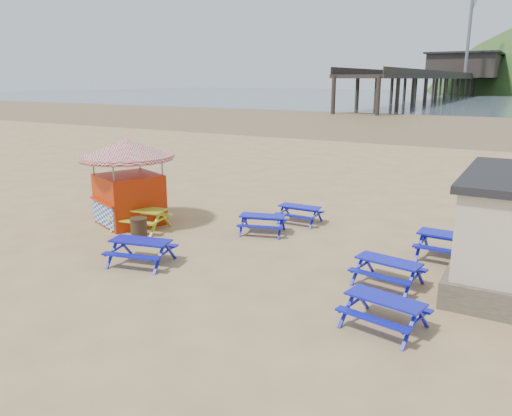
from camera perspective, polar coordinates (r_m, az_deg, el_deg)
The scene contains 12 objects.
ground at distance 17.26m, azimuth -1.84°, elevation -4.39°, with size 400.00×400.00×0.00m, color tan.
wet_sand at distance 69.66m, azimuth 22.74°, elevation 8.82°, with size 400.00×400.00×0.00m, color brown.
picnic_table_blue_a at distance 20.03m, azimuth 5.00°, elevation -0.73°, with size 1.66×1.35×0.68m.
picnic_table_blue_b at distance 18.58m, azimuth 0.75°, elevation -1.87°, with size 1.98×1.77×0.70m.
picnic_table_blue_c at distance 17.00m, azimuth 21.37°, elevation -4.20°, with size 2.10×1.72×0.85m.
picnic_table_blue_d at distance 15.95m, azimuth -12.99°, elevation -4.90°, with size 2.14×1.87×0.78m.
picnic_table_blue_e at distance 12.10m, azimuth 14.43°, elevation -11.53°, with size 2.01×1.74×0.74m.
picnic_table_blue_f at distance 14.48m, azimuth 14.84°, elevation -7.13°, with size 1.96×1.67×0.74m.
picnic_table_yellow at distance 19.54m, azimuth -13.03°, elevation -1.23°, with size 2.20×1.89×0.82m.
ice_cream_kiosk at distance 20.13m, azimuth -14.46°, elevation 4.09°, with size 4.88×4.88×3.35m.
litter_bin at distance 17.94m, azimuth -13.23°, elevation -2.50°, with size 0.62×0.62×0.91m.
pier at distance 193.97m, azimuth 22.38°, elevation 13.44°, with size 24.00×220.00×39.29m.
Camera 1 is at (8.54, -13.91, 5.59)m, focal length 35.00 mm.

